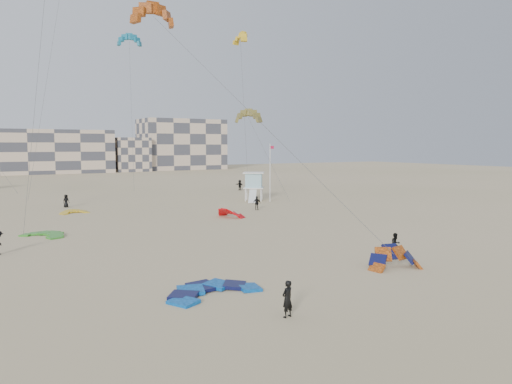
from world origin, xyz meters
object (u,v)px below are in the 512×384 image
kite_ground_orange (395,269)px  lifeguard_tower_near (254,187)px  kite_ground_blue (213,294)px  kitesurfer_main (287,299)px

kite_ground_orange → lifeguard_tower_near: lifeguard_tower_near is taller
lifeguard_tower_near → kite_ground_blue: bearing=-88.8°
kite_ground_blue → lifeguard_tower_near: (23.93, 37.10, 1.98)m
kite_ground_blue → kitesurfer_main: bearing=-81.7°
kite_ground_blue → kite_ground_orange: (12.19, -0.94, 0.00)m
kite_ground_orange → kitesurfer_main: (-10.81, -3.99, 0.85)m
kite_ground_orange → kitesurfer_main: 11.55m
kite_ground_blue → lifeguard_tower_near: 44.20m
kite_ground_blue → kitesurfer_main: 5.19m
kitesurfer_main → lifeguard_tower_near: bearing=-134.1°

